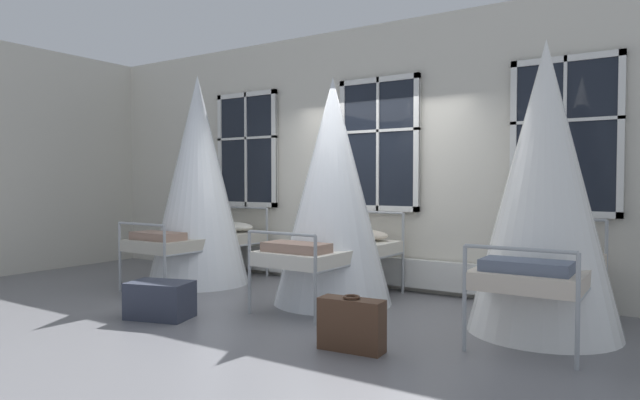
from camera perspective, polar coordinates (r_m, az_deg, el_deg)
The scene contains 8 objects.
ground at distance 6.45m, azimuth 0.60°, elevation -10.83°, with size 18.64×18.64×0.00m, color slate.
back_wall_with_windows at distance 7.50m, azimuth 6.39°, elevation 4.46°, with size 10.32×0.10×3.51m, color beige.
window_bank at distance 7.40m, azimuth 5.95°, elevation -0.62°, with size 5.74×0.10×2.72m.
cot_first at distance 7.90m, azimuth -12.39°, elevation 1.69°, with size 1.39×1.98×2.89m.
cot_second at distance 6.49m, azimuth 1.32°, elevation 0.58°, with size 1.39×1.99×2.63m.
cot_third at distance 5.61m, azimuth 22.03°, elevation 0.80°, with size 1.39×1.97×2.75m.
suitcase_dark at distance 4.79m, azimuth 3.25°, elevation -12.63°, with size 0.58×0.26×0.47m.
travel_trunk at distance 6.10m, azimuth -16.09°, elevation -9.82°, with size 0.64×0.40×0.38m, color #2D3342.
Camera 1 is at (3.40, -5.29, 1.43)m, focal length 31.18 mm.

